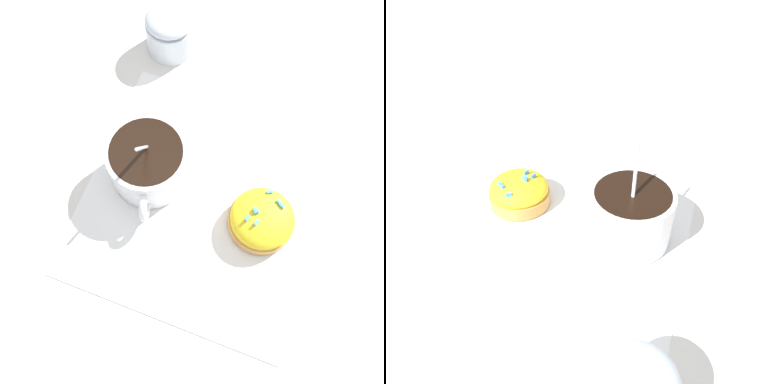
% 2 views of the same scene
% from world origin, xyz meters
% --- Properties ---
extents(ground_plane, '(3.00, 3.00, 0.00)m').
position_xyz_m(ground_plane, '(0.00, 0.00, 0.00)').
color(ground_plane, silver).
extents(paper_napkin, '(0.29, 0.30, 0.00)m').
position_xyz_m(paper_napkin, '(0.00, 0.00, 0.00)').
color(paper_napkin, white).
rests_on(paper_napkin, ground_plane).
extents(coffee_cup, '(0.09, 0.12, 0.11)m').
position_xyz_m(coffee_cup, '(-0.07, 0.01, 0.04)').
color(coffee_cup, white).
rests_on(coffee_cup, paper_napkin).
extents(frosted_pastry, '(0.08, 0.08, 0.04)m').
position_xyz_m(frosted_pastry, '(0.07, -0.00, 0.02)').
color(frosted_pastry, '#D19347').
rests_on(frosted_pastry, paper_napkin).
extents(sugar_bowl, '(0.06, 0.06, 0.07)m').
position_xyz_m(sugar_bowl, '(-0.12, 0.20, 0.03)').
color(sugar_bowl, silver).
rests_on(sugar_bowl, ground_plane).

